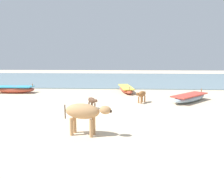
{
  "coord_description": "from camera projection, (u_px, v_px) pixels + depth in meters",
  "views": [
    {
      "loc": [
        0.88,
        -9.72,
        2.48
      ],
      "look_at": [
        0.09,
        3.19,
        0.6
      ],
      "focal_mm": 32.48,
      "sensor_mm": 36.0,
      "label": 1
    }
  ],
  "objects": [
    {
      "name": "calf_far_brown",
      "position": [
        142.0,
        94.0,
        11.8
      ],
      "size": [
        0.74,
        0.97,
        0.69
      ],
      "rotation": [
        0.0,
        0.0,
        4.14
      ],
      "color": "brown",
      "rests_on": "ground"
    },
    {
      "name": "fishing_boat_4",
      "position": [
        126.0,
        89.0,
        16.01
      ],
      "size": [
        1.4,
        3.88,
        0.61
      ],
      "rotation": [
        0.0,
        0.0,
        4.86
      ],
      "color": "#B74733",
      "rests_on": "ground"
    },
    {
      "name": "calf_near_dark",
      "position": [
        92.0,
        101.0,
        10.31
      ],
      "size": [
        0.67,
        0.82,
        0.59
      ],
      "rotation": [
        0.0,
        0.0,
        5.34
      ],
      "color": "#4C3323",
      "rests_on": "ground"
    },
    {
      "name": "fishing_boat_3",
      "position": [
        15.0,
        89.0,
        15.42
      ],
      "size": [
        3.05,
        1.12,
        0.72
      ],
      "rotation": [
        0.0,
        0.0,
        0.02
      ],
      "color": "#B74733",
      "rests_on": "ground"
    },
    {
      "name": "cow_adult_tan",
      "position": [
        84.0,
        113.0,
        6.67
      ],
      "size": [
        1.64,
        0.66,
        1.07
      ],
      "rotation": [
        0.0,
        0.0,
        6.11
      ],
      "color": "tan",
      "rests_on": "ground"
    },
    {
      "name": "sea_water",
      "position": [
        118.0,
        78.0,
        27.17
      ],
      "size": [
        60.0,
        20.0,
        0.08
      ],
      "primitive_type": "cube",
      "color": "slate",
      "rests_on": "ground"
    },
    {
      "name": "fishing_boat_0",
      "position": [
        190.0,
        98.0,
        12.2
      ],
      "size": [
        2.97,
        2.98,
        0.64
      ],
      "rotation": [
        0.0,
        0.0,
        0.79
      ],
      "color": "#8CA5B7",
      "rests_on": "ground"
    },
    {
      "name": "ground",
      "position": [
        106.0,
        111.0,
        10.01
      ],
      "size": [
        80.0,
        80.0,
        0.0
      ],
      "primitive_type": "plane",
      "color": "beige"
    }
  ]
}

